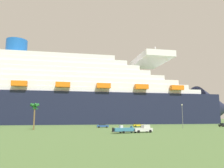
{
  "coord_description": "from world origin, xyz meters",
  "views": [
    {
      "loc": [
        -26.37,
        -73.06,
        4.5
      ],
      "look_at": [
        4.28,
        29.3,
        20.07
      ],
      "focal_mm": 35.99,
      "sensor_mm": 36.0,
      "label": 1
    }
  ],
  "objects": [
    {
      "name": "pickup_truck",
      "position": [
        0.83,
        -13.26,
        1.04
      ],
      "size": [
        5.75,
        2.65,
        2.2
      ],
      "color": "silver",
      "rests_on": "ground_plane"
    },
    {
      "name": "cruise_ship",
      "position": [
        -16.95,
        72.17,
        17.09
      ],
      "size": [
        238.83,
        55.46,
        59.39
      ],
      "color": "#191E38",
      "rests_on": "ground_plane"
    },
    {
      "name": "ground_plane",
      "position": [
        0.0,
        30.0,
        0.0
      ],
      "size": [
        600.0,
        600.0,
        0.0
      ],
      "primitive_type": "plane",
      "color": "#4C6B38"
    },
    {
      "name": "parked_car_black_coupe",
      "position": [
        51.14,
        10.67,
        0.83
      ],
      "size": [
        4.65,
        2.45,
        1.58
      ],
      "color": "black",
      "rests_on": "ground_plane"
    },
    {
      "name": "small_boat_on_trailer",
      "position": [
        -4.75,
        -13.73,
        0.96
      ],
      "size": [
        7.68,
        2.6,
        2.15
      ],
      "color": "#595960",
      "rests_on": "ground_plane"
    },
    {
      "name": "street_lamp",
      "position": [
        25.09,
        3.34,
        5.95
      ],
      "size": [
        0.56,
        0.56,
        9.33
      ],
      "color": "slate",
      "rests_on": "ground_plane"
    },
    {
      "name": "palm_tree",
      "position": [
        -29.69,
        9.72,
        7.38
      ],
      "size": [
        3.28,
        3.36,
        9.19
      ],
      "color": "brown",
      "rests_on": "ground_plane"
    },
    {
      "name": "parked_car_blue_suv",
      "position": [
        -3.27,
        17.68,
        0.83
      ],
      "size": [
        5.03,
        2.67,
        1.58
      ],
      "color": "#264C99",
      "rests_on": "ground_plane"
    },
    {
      "name": "parked_car_yellow_taxi",
      "position": [
        14.16,
        21.65,
        0.83
      ],
      "size": [
        4.47,
        2.42,
        1.58
      ],
      "color": "yellow",
      "rests_on": "ground_plane"
    }
  ]
}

